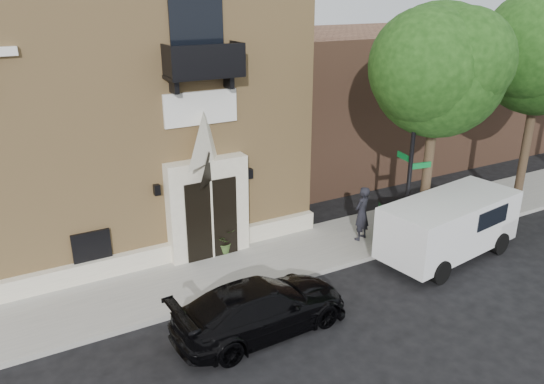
# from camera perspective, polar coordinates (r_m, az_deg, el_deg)

# --- Properties ---
(ground) EXTENTS (120.00, 120.00, 0.00)m
(ground) POSITION_cam_1_polar(r_m,az_deg,el_deg) (15.81, 0.68, -10.28)
(ground) COLOR black
(ground) RESTS_ON ground
(sidewalk) EXTENTS (42.00, 3.00, 0.15)m
(sidewalk) POSITION_cam_1_polar(r_m,az_deg,el_deg) (17.34, 1.10, -6.98)
(sidewalk) COLOR gray
(sidewalk) RESTS_ON ground
(church) EXTENTS (12.20, 11.01, 9.30)m
(church) POSITION_cam_1_polar(r_m,az_deg,el_deg) (20.34, -18.29, 9.84)
(church) COLOR tan
(church) RESTS_ON ground
(neighbour_building) EXTENTS (18.00, 8.00, 6.40)m
(neighbour_building) POSITION_cam_1_polar(r_m,az_deg,el_deg) (28.38, 13.04, 10.29)
(neighbour_building) COLOR brown
(neighbour_building) RESTS_ON ground
(street_tree_left) EXTENTS (4.97, 4.38, 7.77)m
(street_tree_left) POSITION_cam_1_polar(r_m,az_deg,el_deg) (17.71, 17.78, 12.43)
(street_tree_left) COLOR #38281C
(street_tree_left) RESTS_ON sidewalk
(black_sedan) EXTENTS (4.78, 2.17, 1.36)m
(black_sedan) POSITION_cam_1_polar(r_m,az_deg,el_deg) (13.73, -1.15, -12.27)
(black_sedan) COLOR black
(black_sedan) RESTS_ON ground
(cargo_van) EXTENTS (5.18, 2.64, 2.02)m
(cargo_van) POSITION_cam_1_polar(r_m,az_deg,el_deg) (18.10, 18.85, -3.23)
(cargo_van) COLOR white
(cargo_van) RESTS_ON ground
(street_sign) EXTENTS (0.84, 0.91, 5.31)m
(street_sign) POSITION_cam_1_polar(r_m,az_deg,el_deg) (17.58, 14.66, 2.46)
(street_sign) COLOR black
(street_sign) RESTS_ON sidewalk
(fire_hydrant) EXTENTS (0.46, 0.36, 0.80)m
(fire_hydrant) POSITION_cam_1_polar(r_m,az_deg,el_deg) (18.35, 13.82, -4.35)
(fire_hydrant) COLOR #B00208
(fire_hydrant) RESTS_ON sidewalk
(dumpster) EXTENTS (2.16, 1.70, 1.24)m
(dumpster) POSITION_cam_1_polar(r_m,az_deg,el_deg) (19.00, 14.43, -2.73)
(dumpster) COLOR #103A18
(dumpster) RESTS_ON sidewalk
(planter) EXTENTS (0.91, 0.85, 0.81)m
(planter) POSITION_cam_1_polar(r_m,az_deg,el_deg) (17.38, -5.18, -5.23)
(planter) COLOR #3E5C28
(planter) RESTS_ON sidewalk
(pedestrian_near) EXTENTS (0.81, 0.66, 1.90)m
(pedestrian_near) POSITION_cam_1_polar(r_m,az_deg,el_deg) (18.22, 9.64, -2.29)
(pedestrian_near) COLOR black
(pedestrian_near) RESTS_ON sidewalk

